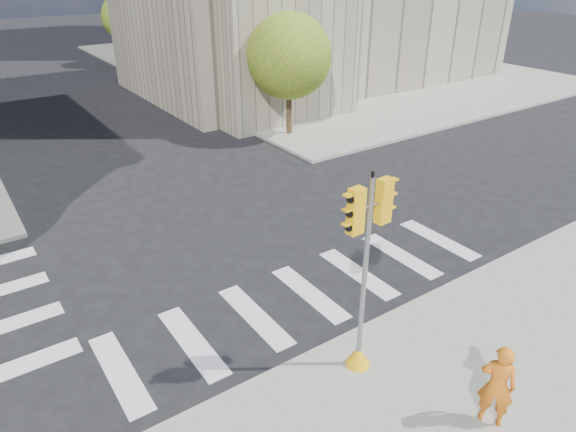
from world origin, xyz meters
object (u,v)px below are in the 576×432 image
at_px(lamp_near, 255,35).
at_px(lamp_far, 158,14).
at_px(traffic_signal, 363,291).
at_px(photographer, 497,385).

relative_size(lamp_near, lamp_far, 1.00).
distance_m(traffic_signal, photographer, 3.11).
bearing_deg(lamp_far, traffic_signal, -105.20).
height_order(lamp_near, traffic_signal, lamp_near).
xyz_separation_m(traffic_signal, photographer, (1.12, -2.70, -1.07)).
xyz_separation_m(lamp_near, traffic_signal, (-8.96, -18.98, -2.42)).
relative_size(traffic_signal, photographer, 2.52).
bearing_deg(photographer, traffic_signal, -8.39).
height_order(traffic_signal, photographer, traffic_signal).
distance_m(lamp_near, photographer, 23.32).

